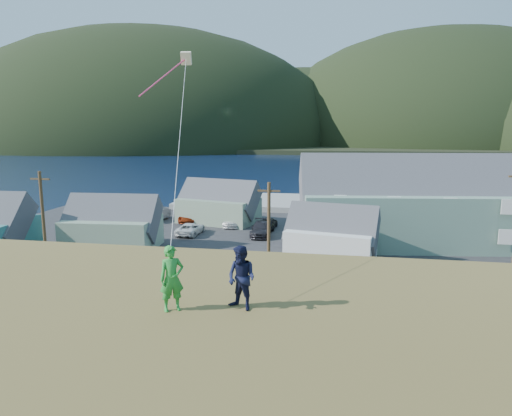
{
  "coord_description": "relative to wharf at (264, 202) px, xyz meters",
  "views": [
    {
      "loc": [
        4.95,
        -29.69,
        12.03
      ],
      "look_at": [
        1.81,
        -11.76,
        8.8
      ],
      "focal_mm": 32.0,
      "sensor_mm": 36.0,
      "label": 1
    }
  ],
  "objects": [
    {
      "name": "waterfront_lot",
      "position": [
        6.0,
        -23.0,
        -0.39
      ],
      "size": [
        72.0,
        36.0,
        0.12
      ],
      "primitive_type": "cube",
      "color": "#28282B",
      "rests_on": "ground"
    },
    {
      "name": "shed_white",
      "position": [
        10.76,
        -29.54,
        1.99
      ],
      "size": [
        8.83,
        6.71,
        6.35
      ],
      "rotation": [
        0.0,
        0.0,
        -0.2
      ],
      "color": "silver",
      "rests_on": "waterfront_lot"
    },
    {
      "name": "shed_palegreen_near",
      "position": [
        -10.71,
        -28.69,
        2.05
      ],
      "size": [
        9.46,
        6.29,
        6.62
      ],
      "rotation": [
        0.0,
        0.0,
        0.06
      ],
      "color": "slate",
      "rests_on": "waterfront_lot"
    },
    {
      "name": "kite_rig",
      "position": [
        4.17,
        -49.71,
        14.36
      ],
      "size": [
        1.91,
        4.93,
        11.45
      ],
      "color": "#F6E0BB",
      "rests_on": "ground"
    },
    {
      "name": "far_shore",
      "position": [
        6.0,
        290.0,
        0.55
      ],
      "size": [
        900.0,
        320.0,
        2.0
      ],
      "primitive_type": "cube",
      "color": "black",
      "rests_on": "ground"
    },
    {
      "name": "kite_flyer_green",
      "position": [
        6.76,
        -58.7,
        7.64
      ],
      "size": [
        0.77,
        0.71,
        1.77
      ],
      "primitive_type": "imported",
      "rotation": [
        0.0,
        0.0,
        0.57
      ],
      "color": "#268B31",
      "rests_on": "hillside"
    },
    {
      "name": "shed_palegreen_far",
      "position": [
        -3.52,
        -14.59,
        2.13
      ],
      "size": [
        11.11,
        7.96,
        6.74
      ],
      "rotation": [
        0.0,
        0.0,
        -0.25
      ],
      "color": "gray",
      "rests_on": "waterfront_lot"
    },
    {
      "name": "grass_strip",
      "position": [
        6.0,
        -42.0,
        -0.4
      ],
      "size": [
        110.0,
        8.0,
        0.1
      ],
      "primitive_type": "cube",
      "color": "#4C3D19",
      "rests_on": "ground"
    },
    {
      "name": "parked_cars",
      "position": [
        -1.74,
        -18.7,
        0.41
      ],
      "size": [
        27.33,
        13.53,
        1.58
      ],
      "color": "maroon",
      "rests_on": "waterfront_lot"
    },
    {
      "name": "utility_poles",
      "position": [
        6.43,
        -38.5,
        4.05
      ],
      "size": [
        34.07,
        0.24,
        9.43
      ],
      "color": "#47331E",
      "rests_on": "waterfront_lot"
    },
    {
      "name": "far_hills",
      "position": [
        41.59,
        239.38,
        1.55
      ],
      "size": [
        760.0,
        265.0,
        143.0
      ],
      "color": "black",
      "rests_on": "ground"
    },
    {
      "name": "lodge",
      "position": [
        23.47,
        -21.13,
        3.92
      ],
      "size": [
        33.14,
        13.17,
        11.34
      ],
      "rotation": [
        0.0,
        0.0,
        0.13
      ],
      "color": "gray",
      "rests_on": "waterfront_lot"
    },
    {
      "name": "kite_flyer_navy",
      "position": [
        8.56,
        -58.3,
        7.62
      ],
      "size": [
        1.05,
        0.97,
        1.74
      ],
      "primitive_type": "imported",
      "rotation": [
        0.0,
        0.0,
        -0.46
      ],
      "color": "#131734",
      "rests_on": "hillside"
    },
    {
      "name": "ground",
      "position": [
        6.0,
        -40.0,
        -0.45
      ],
      "size": [
        900.0,
        900.0,
        0.0
      ],
      "primitive_type": "plane",
      "color": "#0A1638",
      "rests_on": "ground"
    },
    {
      "name": "wharf",
      "position": [
        0.0,
        0.0,
        0.0
      ],
      "size": [
        26.0,
        14.0,
        0.9
      ],
      "primitive_type": "cube",
      "color": "gray",
      "rests_on": "ground"
    }
  ]
}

